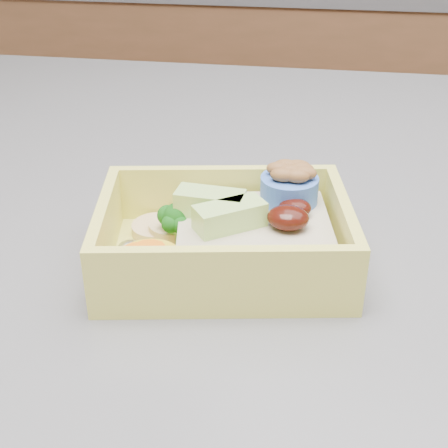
# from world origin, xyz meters

# --- Properties ---
(bento_box) EXTENTS (0.20, 0.16, 0.06)m
(bento_box) POSITION_xyz_m (0.09, -0.21, 0.94)
(bento_box) COLOR #E5E05E
(bento_box) RESTS_ON island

